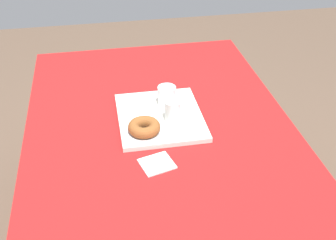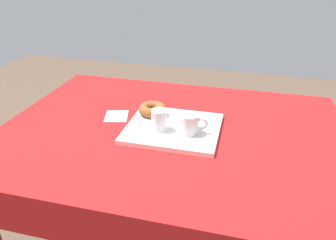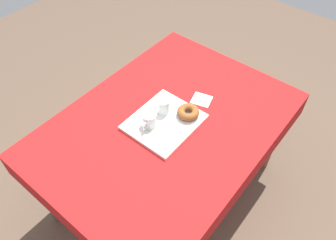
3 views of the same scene
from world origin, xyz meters
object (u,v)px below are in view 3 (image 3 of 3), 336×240
water_glass_near (164,107)px  donut_plate_left (188,115)px  tea_mug_left (149,120)px  sugar_donut_left (188,112)px  paper_napkin (202,100)px  serving_tray (164,122)px  dining_table (167,132)px

water_glass_near → donut_plate_left: size_ratio=0.68×
tea_mug_left → sugar_donut_left: tea_mug_left is taller
donut_plate_left → sugar_donut_left: size_ratio=1.06×
paper_napkin → serving_tray: bearing=-11.6°
water_glass_near → donut_plate_left: bearing=118.4°
paper_napkin → donut_plate_left: bearing=7.4°
donut_plate_left → sugar_donut_left: bearing=180.0°
water_glass_near → donut_plate_left: water_glass_near is taller
tea_mug_left → donut_plate_left: (-0.19, 0.12, -0.04)m
serving_tray → water_glass_near: size_ratio=4.32×
water_glass_near → sugar_donut_left: 0.14m
tea_mug_left → sugar_donut_left: (-0.19, 0.12, -0.01)m
donut_plate_left → paper_napkin: bearing=-172.6°
tea_mug_left → donut_plate_left: 0.23m
water_glass_near → donut_plate_left: (-0.07, 0.12, -0.04)m
water_glass_near → sugar_donut_left: water_glass_near is taller
sugar_donut_left → paper_napkin: sugar_donut_left is taller
tea_mug_left → water_glass_near: 0.12m
dining_table → sugar_donut_left: size_ratio=11.72×
dining_table → donut_plate_left: donut_plate_left is taller
dining_table → tea_mug_left: tea_mug_left is taller
water_glass_near → sugar_donut_left: size_ratio=0.72×
dining_table → water_glass_near: size_ratio=16.23×
tea_mug_left → donut_plate_left: tea_mug_left is taller
paper_napkin → water_glass_near: bearing=-23.4°
dining_table → sugar_donut_left: 0.18m
dining_table → tea_mug_left: 0.18m
dining_table → donut_plate_left: size_ratio=11.02×
serving_tray → sugar_donut_left: 0.14m
tea_mug_left → water_glass_near: (-0.12, -0.00, 0.00)m
tea_mug_left → paper_napkin: size_ratio=1.04×
sugar_donut_left → paper_napkin: 0.17m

